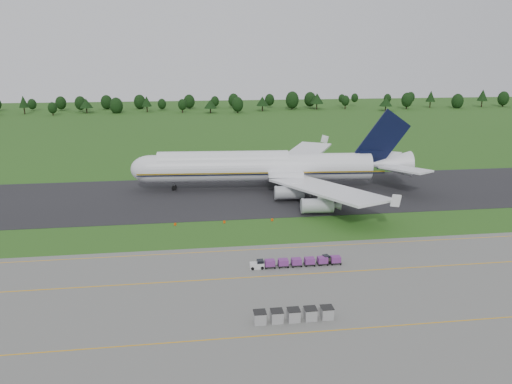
{
  "coord_description": "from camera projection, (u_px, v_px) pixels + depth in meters",
  "views": [
    {
      "loc": [
        -13.41,
        -97.97,
        36.35
      ],
      "look_at": [
        0.36,
        2.0,
        8.08
      ],
      "focal_mm": 35.0,
      "sensor_mm": 36.0,
      "label": 1
    }
  ],
  "objects": [
    {
      "name": "taxiway",
      "position": [
        241.0,
        195.0,
        131.72
      ],
      "size": [
        300.0,
        40.0,
        0.08
      ],
      "primitive_type": "cube",
      "color": "black",
      "rests_on": "ground"
    },
    {
      "name": "ground",
      "position": [
        256.0,
        231.0,
        105.02
      ],
      "size": [
        600.0,
        600.0,
        0.0
      ],
      "primitive_type": "plane",
      "color": "#265218",
      "rests_on": "ground"
    },
    {
      "name": "baggage_train",
      "position": [
        295.0,
        262.0,
        87.64
      ],
      "size": [
        16.31,
        1.48,
        1.42
      ],
      "color": "silver",
      "rests_on": "apron"
    },
    {
      "name": "apron_markings",
      "position": [
        279.0,
        289.0,
        79.27
      ],
      "size": [
        300.0,
        30.2,
        0.01
      ],
      "color": "orange",
      "rests_on": "apron"
    },
    {
      "name": "aircraft",
      "position": [
        266.0,
        167.0,
        136.32
      ],
      "size": [
        77.9,
        75.7,
        21.86
      ],
      "color": "white",
      "rests_on": "ground"
    },
    {
      "name": "tree_line",
      "position": [
        230.0,
        102.0,
        317.08
      ],
      "size": [
        529.84,
        24.17,
        12.0
      ],
      "color": "black",
      "rests_on": "ground"
    },
    {
      "name": "edge_markers",
      "position": [
        224.0,
        222.0,
        109.99
      ],
      "size": [
        21.95,
        0.3,
        0.6
      ],
      "color": "#E84707",
      "rests_on": "ground"
    },
    {
      "name": "uld_row",
      "position": [
        294.0,
        315.0,
        69.81
      ],
      "size": [
        11.35,
        1.75,
        1.73
      ],
      "color": "gray",
      "rests_on": "apron"
    },
    {
      "name": "utility_cart",
      "position": [
        324.0,
        261.0,
        88.76
      ],
      "size": [
        2.42,
        1.76,
        1.2
      ],
      "color": "#2E3324",
      "rests_on": "apron"
    },
    {
      "name": "apron",
      "position": [
        287.0,
        311.0,
        72.58
      ],
      "size": [
        300.0,
        52.0,
        0.06
      ],
      "primitive_type": "cube",
      "color": "slate",
      "rests_on": "ground"
    }
  ]
}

